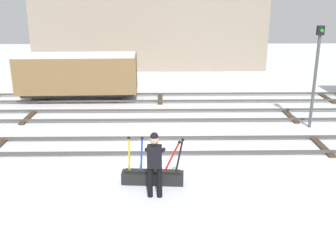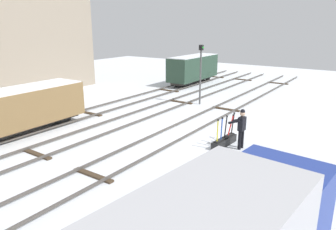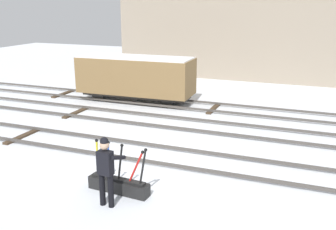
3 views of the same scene
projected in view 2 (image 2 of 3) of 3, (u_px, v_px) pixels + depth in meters
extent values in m
plane|color=silver|center=(178.00, 134.00, 16.62)|extent=(60.00, 60.00, 0.00)
cube|color=#4C4742|center=(190.00, 134.00, 16.20)|extent=(44.00, 0.07, 0.10)
cube|color=#4C4742|center=(167.00, 129.00, 16.98)|extent=(44.00, 0.07, 0.10)
cube|color=#423323|center=(93.00, 175.00, 11.97)|extent=(0.24, 1.94, 0.08)
cube|color=#423323|center=(226.00, 109.00, 21.26)|extent=(0.24, 1.94, 0.08)
cube|color=#423323|center=(278.00, 83.00, 30.54)|extent=(0.24, 1.94, 0.08)
cube|color=#4C4742|center=(136.00, 122.00, 18.16)|extent=(44.00, 0.07, 0.10)
cube|color=#4C4742|center=(117.00, 118.00, 18.94)|extent=(44.00, 0.07, 0.10)
cube|color=#423323|center=(36.00, 154.00, 13.93)|extent=(0.24, 1.94, 0.08)
cube|color=#423323|center=(180.00, 102.00, 23.22)|extent=(0.24, 1.94, 0.08)
cube|color=#423323|center=(242.00, 80.00, 32.50)|extent=(0.24, 1.94, 0.08)
cube|color=#4C4742|center=(98.00, 114.00, 19.83)|extent=(44.00, 0.07, 0.10)
cube|color=#4C4742|center=(82.00, 110.00, 20.61)|extent=(44.00, 0.07, 0.10)
cube|color=#423323|center=(90.00, 113.00, 20.24)|extent=(0.24, 1.94, 0.08)
cube|color=#423323|center=(169.00, 90.00, 27.21)|extent=(0.24, 1.94, 0.08)
cube|color=#423323|center=(215.00, 77.00, 34.17)|extent=(0.24, 1.94, 0.08)
cube|color=black|center=(224.00, 142.00, 14.95)|extent=(1.82, 0.49, 0.36)
cube|color=black|center=(224.00, 138.00, 14.89)|extent=(1.63, 0.32, 0.06)
cylinder|color=yellow|center=(218.00, 131.00, 14.25)|extent=(0.07, 0.06, 1.05)
sphere|color=black|center=(218.00, 120.00, 14.11)|extent=(0.09, 0.09, 0.09)
cylinder|color=#1E47B7|center=(222.00, 129.00, 14.52)|extent=(0.11, 0.06, 1.05)
sphere|color=black|center=(222.00, 118.00, 14.40)|extent=(0.09, 0.09, 0.09)
cylinder|color=black|center=(226.00, 127.00, 14.81)|extent=(0.21, 0.07, 1.05)
sphere|color=black|center=(227.00, 116.00, 14.73)|extent=(0.09, 0.09, 0.09)
cylinder|color=red|center=(231.00, 126.00, 15.19)|extent=(0.49, 0.09, 0.98)
sphere|color=black|center=(233.00, 115.00, 15.22)|extent=(0.09, 0.09, 0.09)
cylinder|color=black|center=(233.00, 124.00, 15.34)|extent=(0.25, 0.07, 1.04)
sphere|color=black|center=(234.00, 113.00, 15.27)|extent=(0.09, 0.09, 0.09)
cylinder|color=black|center=(240.00, 140.00, 14.42)|extent=(0.15, 0.15, 0.88)
cylinder|color=black|center=(242.00, 139.00, 14.61)|extent=(0.15, 0.15, 0.88)
cube|color=black|center=(242.00, 124.00, 14.31)|extent=(0.40, 0.27, 0.62)
sphere|color=tan|center=(243.00, 114.00, 14.18)|extent=(0.24, 0.24, 0.24)
sphere|color=black|center=(243.00, 111.00, 14.15)|extent=(0.21, 0.21, 0.21)
cylinder|color=black|center=(234.00, 122.00, 14.29)|extent=(0.15, 0.59, 0.32)
cylinder|color=black|center=(239.00, 120.00, 14.61)|extent=(0.15, 0.60, 0.30)
cube|color=navy|center=(275.00, 205.00, 7.33)|extent=(2.09, 2.27, 1.90)
cube|color=black|center=(290.00, 178.00, 7.90)|extent=(0.21, 1.78, 0.76)
cylinder|color=#4C4C4C|center=(200.00, 78.00, 22.23)|extent=(0.12, 0.12, 3.78)
cube|color=black|center=(201.00, 48.00, 21.66)|extent=(0.24, 0.24, 0.36)
sphere|color=green|center=(203.00, 48.00, 21.59)|extent=(0.14, 0.14, 0.14)
cube|color=#2D2B28|center=(29.00, 124.00, 16.82)|extent=(5.73, 1.38, 0.20)
cube|color=olive|center=(27.00, 106.00, 16.54)|extent=(6.06, 2.19, 1.82)
cube|color=white|center=(24.00, 88.00, 16.28)|extent=(5.93, 2.11, 0.06)
cylinder|color=black|center=(66.00, 118.00, 18.12)|extent=(0.70, 0.12, 0.70)
cylinder|color=black|center=(53.00, 115.00, 18.69)|extent=(0.70, 0.12, 0.70)
cube|color=#2D2B28|center=(193.00, 80.00, 30.37)|extent=(6.09, 1.24, 0.20)
cube|color=#284233|center=(193.00, 68.00, 30.06)|extent=(6.42, 2.02, 2.08)
cube|color=silver|center=(194.00, 56.00, 29.76)|extent=(6.29, 1.94, 0.06)
cylinder|color=black|center=(187.00, 84.00, 28.44)|extent=(0.70, 0.11, 0.70)
cylinder|color=black|center=(177.00, 83.00, 29.01)|extent=(0.70, 0.11, 0.70)
cylinder|color=black|center=(208.00, 78.00, 31.75)|extent=(0.70, 0.11, 0.70)
cylinder|color=black|center=(199.00, 77.00, 32.33)|extent=(0.70, 0.11, 0.70)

